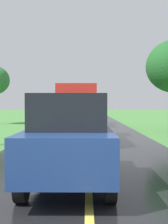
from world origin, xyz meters
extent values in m
cube|color=#2D2D30|center=(-0.58, 11.36, 0.68)|extent=(0.90, 5.51, 0.24)
cube|color=brown|center=(-0.58, 11.36, 0.88)|extent=(2.30, 5.80, 0.20)
cube|color=red|center=(-0.58, 13.31, 1.93)|extent=(2.10, 1.90, 1.90)
cube|color=black|center=(-0.58, 14.26, 2.26)|extent=(1.78, 0.02, 0.76)
cube|color=#232328|center=(-1.69, 10.38, 1.53)|extent=(0.08, 3.85, 1.10)
cube|color=#232328|center=(0.53, 10.38, 1.53)|extent=(0.08, 3.85, 1.10)
cube|color=#232328|center=(-0.58, 8.50, 1.53)|extent=(2.30, 0.08, 1.10)
cube|color=#232328|center=(-0.58, 12.27, 1.53)|extent=(2.30, 0.08, 1.10)
cylinder|color=black|center=(-1.63, 13.15, 0.58)|extent=(0.28, 1.00, 1.00)
cylinder|color=black|center=(0.47, 13.15, 0.58)|extent=(0.28, 1.00, 1.00)
cylinder|color=black|center=(-1.63, 9.76, 0.58)|extent=(0.28, 1.00, 1.00)
cylinder|color=black|center=(0.47, 9.76, 0.58)|extent=(0.28, 1.00, 1.00)
ellipsoid|color=#8DB935|center=(0.29, 9.43, 1.80)|extent=(0.49, 0.61, 0.41)
ellipsoid|color=#79B32C|center=(-1.05, 11.82, 1.17)|extent=(0.50, 0.60, 0.44)
ellipsoid|color=#8AB430|center=(0.18, 11.05, 1.51)|extent=(0.46, 0.48, 0.51)
ellipsoid|color=#79B72F|center=(0.24, 11.35, 1.13)|extent=(0.46, 0.41, 0.49)
ellipsoid|color=#89AF23|center=(0.08, 10.49, 1.81)|extent=(0.47, 0.46, 0.44)
ellipsoid|color=#80B729|center=(-0.20, 8.77, 1.49)|extent=(0.53, 0.54, 0.41)
ellipsoid|color=#79B323|center=(-0.53, 10.72, 1.16)|extent=(0.56, 0.54, 0.40)
ellipsoid|color=#89BD36|center=(-0.80, 11.04, 1.50)|extent=(0.47, 0.55, 0.36)
ellipsoid|color=#76BA38|center=(-0.11, 10.89, 1.80)|extent=(0.46, 0.49, 0.41)
ellipsoid|color=#8EAC36|center=(-0.57, 10.58, 1.83)|extent=(0.43, 0.38, 0.49)
ellipsoid|color=#8AC021|center=(-0.04, 11.29, 1.78)|extent=(0.60, 0.56, 0.43)
ellipsoid|color=#8EC422|center=(0.08, 11.68, 1.45)|extent=(0.57, 0.63, 0.48)
cube|color=#2D2D30|center=(-0.21, 21.85, 0.68)|extent=(0.90, 5.51, 0.24)
cube|color=brown|center=(-0.21, 21.85, 0.88)|extent=(2.30, 5.80, 0.20)
cube|color=silver|center=(-0.21, 23.80, 1.93)|extent=(2.10, 1.90, 1.90)
cube|color=black|center=(-0.21, 24.76, 2.26)|extent=(1.79, 0.02, 0.76)
cube|color=#2D517F|center=(-1.32, 20.88, 1.53)|extent=(0.08, 3.85, 1.10)
cube|color=#2D517F|center=(0.90, 20.88, 1.53)|extent=(0.08, 3.85, 1.10)
cube|color=#2D517F|center=(-0.21, 18.99, 1.53)|extent=(2.30, 0.08, 1.10)
cube|color=#2D517F|center=(-0.21, 22.76, 1.53)|extent=(2.30, 0.08, 1.10)
cylinder|color=black|center=(-1.26, 23.65, 0.58)|extent=(0.28, 1.00, 1.00)
cylinder|color=black|center=(0.84, 23.65, 0.58)|extent=(0.28, 1.00, 1.00)
cylinder|color=black|center=(-1.26, 20.26, 0.58)|extent=(0.28, 1.00, 1.00)
cylinder|color=black|center=(0.84, 20.26, 0.58)|extent=(0.28, 1.00, 1.00)
ellipsoid|color=#7BAD2F|center=(-0.25, 19.25, 1.14)|extent=(0.41, 0.46, 0.43)
ellipsoid|color=#8CAC33|center=(0.33, 22.37, 1.81)|extent=(0.44, 0.55, 0.50)
ellipsoid|color=#8AB320|center=(-0.46, 21.76, 1.20)|extent=(0.48, 0.50, 0.45)
ellipsoid|color=#7DB936|center=(-0.09, 20.21, 1.14)|extent=(0.45, 0.57, 0.46)
ellipsoid|color=#7FB126|center=(-0.86, 20.65, 1.48)|extent=(0.48, 0.54, 0.49)
ellipsoid|color=#86B532|center=(-0.82, 20.70, 1.48)|extent=(0.43, 0.53, 0.45)
ellipsoid|color=#8FC02B|center=(-0.15, 21.35, 1.52)|extent=(0.41, 0.41, 0.42)
ellipsoid|color=#81AE33|center=(0.01, 21.21, 1.48)|extent=(0.56, 0.60, 0.43)
cube|color=navy|center=(-0.40, 3.86, 0.90)|extent=(1.70, 4.10, 0.80)
cube|color=black|center=(-0.40, 3.66, 1.65)|extent=(1.44, 2.05, 0.70)
cylinder|color=black|center=(-1.17, 5.14, 0.40)|extent=(0.20, 0.64, 0.64)
cylinder|color=black|center=(0.37, 5.14, 0.40)|extent=(0.20, 0.64, 0.64)
cylinder|color=black|center=(-1.17, 2.59, 0.40)|extent=(0.20, 0.64, 0.64)
cylinder|color=black|center=(0.37, 2.59, 0.40)|extent=(0.20, 0.64, 0.64)
camera|label=1|loc=(-0.04, -2.49, 1.79)|focal=47.23mm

